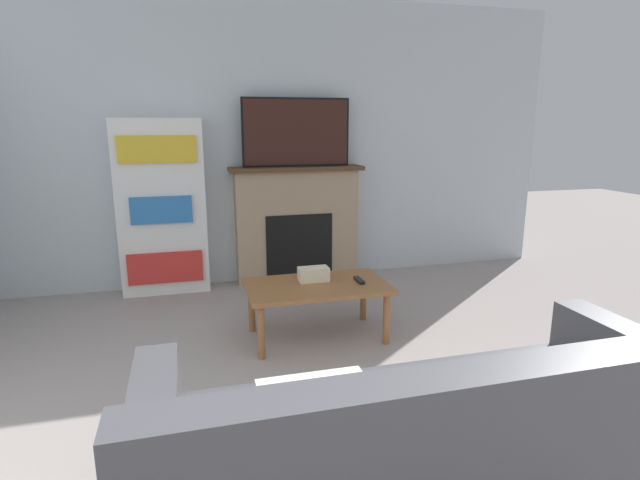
{
  "coord_description": "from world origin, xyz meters",
  "views": [
    {
      "loc": [
        -0.78,
        -0.87,
        1.54
      ],
      "look_at": [
        0.13,
        2.42,
        0.74
      ],
      "focal_mm": 28.0,
      "sensor_mm": 36.0,
      "label": 1
    }
  ],
  "objects_px": {
    "coffee_table": "(317,291)",
    "fireplace": "(297,224)",
    "couch": "(433,463)",
    "bookshelf": "(162,208)",
    "tv": "(296,132)"
  },
  "relations": [
    {
      "from": "fireplace",
      "to": "tv",
      "type": "xyz_separation_m",
      "value": [
        -0.0,
        -0.02,
        0.88
      ]
    },
    {
      "from": "couch",
      "to": "tv",
      "type": "bearing_deg",
      "value": 86.21
    },
    {
      "from": "couch",
      "to": "coffee_table",
      "type": "xyz_separation_m",
      "value": [
        0.04,
        1.84,
        0.07
      ]
    },
    {
      "from": "couch",
      "to": "bookshelf",
      "type": "distance_m",
      "value": 3.44
    },
    {
      "from": "fireplace",
      "to": "couch",
      "type": "relative_size",
      "value": 0.6
    },
    {
      "from": "tv",
      "to": "bookshelf",
      "type": "bearing_deg",
      "value": -179.84
    },
    {
      "from": "bookshelf",
      "to": "tv",
      "type": "bearing_deg",
      "value": 0.16
    },
    {
      "from": "coffee_table",
      "to": "fireplace",
      "type": "bearing_deg",
      "value": 83.02
    },
    {
      "from": "fireplace",
      "to": "coffee_table",
      "type": "relative_size",
      "value": 1.28
    },
    {
      "from": "coffee_table",
      "to": "bookshelf",
      "type": "bearing_deg",
      "value": 127.99
    },
    {
      "from": "tv",
      "to": "bookshelf",
      "type": "distance_m",
      "value": 1.42
    },
    {
      "from": "coffee_table",
      "to": "bookshelf",
      "type": "xyz_separation_m",
      "value": [
        -1.09,
        1.39,
        0.43
      ]
    },
    {
      "from": "tv",
      "to": "coffee_table",
      "type": "height_order",
      "value": "tv"
    },
    {
      "from": "tv",
      "to": "couch",
      "type": "relative_size",
      "value": 0.48
    },
    {
      "from": "fireplace",
      "to": "couch",
      "type": "bearing_deg",
      "value": -93.76
    }
  ]
}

